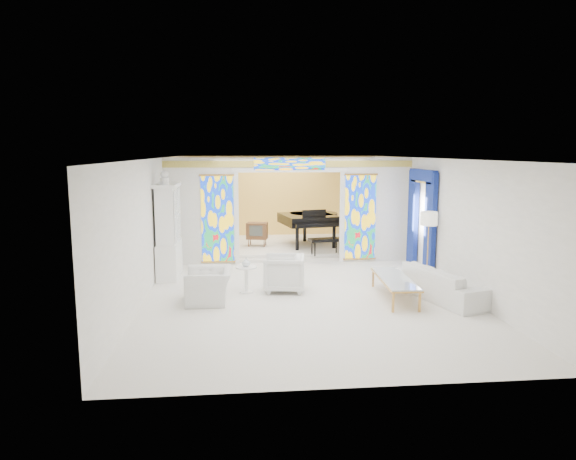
{
  "coord_description": "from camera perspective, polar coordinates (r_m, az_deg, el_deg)",
  "views": [
    {
      "loc": [
        -1.47,
        -12.43,
        3.19
      ],
      "look_at": [
        -0.22,
        0.2,
        1.22
      ],
      "focal_mm": 32.0,
      "sensor_mm": 36.0,
      "label": 1
    }
  ],
  "objects": [
    {
      "name": "ceiling",
      "position": [
        12.52,
        1.1,
        7.95
      ],
      "size": [
        7.0,
        12.0,
        0.02
      ],
      "primitive_type": "cube",
      "color": "silver",
      "rests_on": "wall_back"
    },
    {
      "name": "grand_piano",
      "position": [
        16.59,
        2.6,
        1.2
      ],
      "size": [
        2.11,
        3.25,
        1.21
      ],
      "rotation": [
        0.0,
        0.0,
        0.19
      ],
      "color": "black",
      "rests_on": "alcove_platform"
    },
    {
      "name": "stained_glass_transom",
      "position": [
        14.4,
        0.21,
        7.35
      ],
      "size": [
        2.0,
        0.04,
        0.34
      ],
      "primitive_type": "cube",
      "color": "gold",
      "rests_on": "partition_wall"
    },
    {
      "name": "china_cabinet",
      "position": [
        13.3,
        -13.14,
        -0.15
      ],
      "size": [
        0.56,
        1.46,
        2.72
      ],
      "color": "white",
      "rests_on": "floor"
    },
    {
      "name": "floor_lamp",
      "position": [
        13.04,
        15.38,
        0.87
      ],
      "size": [
        0.45,
        0.45,
        1.71
      ],
      "rotation": [
        0.0,
        0.0,
        -0.08
      ],
      "color": "#B98741",
      "rests_on": "floor"
    },
    {
      "name": "alcove_platform",
      "position": [
        16.88,
        -0.56,
        -1.77
      ],
      "size": [
        6.8,
        3.8,
        0.18
      ],
      "primitive_type": "cube",
      "color": "white",
      "rests_on": "floor"
    },
    {
      "name": "side_table",
      "position": [
        11.69,
        -4.66,
        -5.04
      ],
      "size": [
        0.59,
        0.59,
        0.6
      ],
      "rotation": [
        0.0,
        0.0,
        -0.27
      ],
      "color": "white",
      "rests_on": "floor"
    },
    {
      "name": "coffee_table",
      "position": [
        11.41,
        11.77,
        -5.38
      ],
      "size": [
        0.77,
        2.13,
        0.47
      ],
      "rotation": [
        0.0,
        0.0,
        -0.06
      ],
      "color": "silver",
      "rests_on": "floor"
    },
    {
      "name": "partition_wall",
      "position": [
        14.58,
        0.17,
        2.77
      ],
      "size": [
        7.0,
        0.22,
        3.0
      ],
      "color": "white",
      "rests_on": "floor"
    },
    {
      "name": "stained_glass_right",
      "position": [
        14.86,
        8.02,
        1.42
      ],
      "size": [
        0.9,
        0.04,
        2.4
      ],
      "primitive_type": "cube",
      "color": "gold",
      "rests_on": "partition_wall"
    },
    {
      "name": "armchair_right",
      "position": [
        11.77,
        -0.45,
        -4.82
      ],
      "size": [
        1.03,
        1.01,
        0.83
      ],
      "primitive_type": "imported",
      "rotation": [
        0.0,
        0.0,
        -1.71
      ],
      "color": "white",
      "rests_on": "floor"
    },
    {
      "name": "chandelier",
      "position": [
        16.52,
        0.15,
        6.6
      ],
      "size": [
        0.48,
        0.48,
        0.3
      ],
      "primitive_type": "cylinder",
      "color": "#B98741",
      "rests_on": "ceiling"
    },
    {
      "name": "wall_left",
      "position": [
        12.71,
        -14.8,
        0.88
      ],
      "size": [
        0.02,
        12.0,
        3.0
      ],
      "primitive_type": "cube",
      "color": "white",
      "rests_on": "floor"
    },
    {
      "name": "wall_back",
      "position": [
        18.56,
        -1.09,
        3.59
      ],
      "size": [
        7.0,
        0.02,
        3.0
      ],
      "primitive_type": "cube",
      "color": "white",
      "rests_on": "floor"
    },
    {
      "name": "wall_right",
      "position": [
        13.49,
        16.02,
        1.28
      ],
      "size": [
        0.02,
        12.0,
        3.0
      ],
      "primitive_type": "cube",
      "color": "white",
      "rests_on": "floor"
    },
    {
      "name": "wall_front",
      "position": [
        6.81,
        7.01,
        -5.61
      ],
      "size": [
        7.0,
        0.02,
        3.0
      ],
      "primitive_type": "cube",
      "color": "white",
      "rests_on": "floor"
    },
    {
      "name": "stained_glass_left",
      "position": [
        14.45,
        -7.83,
        1.22
      ],
      "size": [
        0.9,
        0.04,
        2.4
      ],
      "primitive_type": "cube",
      "color": "gold",
      "rests_on": "partition_wall"
    },
    {
      "name": "sofa",
      "position": [
        11.65,
        16.91,
        -5.7
      ],
      "size": [
        1.54,
        2.52,
        0.69
      ],
      "primitive_type": "imported",
      "rotation": [
        0.0,
        0.0,
        1.85
      ],
      "color": "white",
      "rests_on": "floor"
    },
    {
      "name": "blue_drapes",
      "position": [
        14.09,
        14.61,
        1.96
      ],
      "size": [
        0.14,
        1.85,
        2.65
      ],
      "color": "navy",
      "rests_on": "wall_right"
    },
    {
      "name": "floor",
      "position": [
        12.91,
        1.06,
        -5.48
      ],
      "size": [
        12.0,
        12.0,
        0.0
      ],
      "primitive_type": "plane",
      "color": "white",
      "rests_on": "ground"
    },
    {
      "name": "tv_console",
      "position": [
        16.33,
        -3.45,
        -0.09
      ],
      "size": [
        0.72,
        0.56,
        0.75
      ],
      "rotation": [
        0.0,
        0.0,
        -0.21
      ],
      "color": "brown",
      "rests_on": "alcove_platform"
    },
    {
      "name": "vase",
      "position": [
        11.62,
        -4.68,
        -3.56
      ],
      "size": [
        0.21,
        0.21,
        0.2
      ],
      "primitive_type": "imported",
      "rotation": [
        0.0,
        0.0,
        0.11
      ],
      "color": "silver",
      "rests_on": "side_table"
    },
    {
      "name": "armchair_left",
      "position": [
        11.08,
        -8.8,
        -6.14
      ],
      "size": [
        0.95,
        1.08,
        0.7
      ],
      "primitive_type": "imported",
      "rotation": [
        0.0,
        0.0,
        -1.57
      ],
      "color": "silver",
      "rests_on": "floor"
    },
    {
      "name": "gold_curtain_back",
      "position": [
        18.44,
        -1.06,
        3.56
      ],
      "size": [
        6.7,
        0.1,
        2.9
      ],
      "primitive_type": "cube",
      "color": "#EAB251",
      "rests_on": "wall_back"
    }
  ]
}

